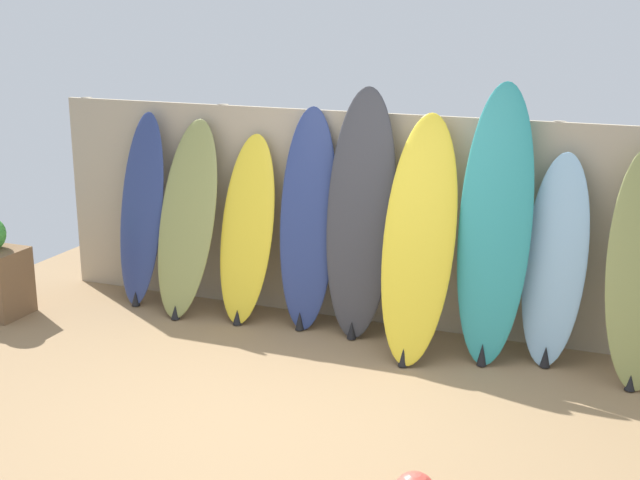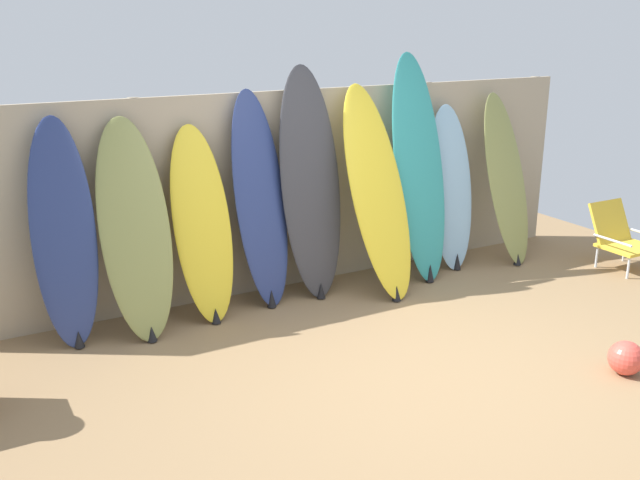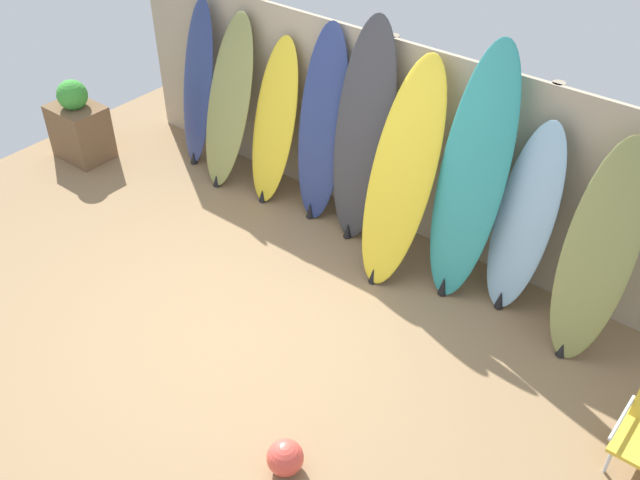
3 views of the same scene
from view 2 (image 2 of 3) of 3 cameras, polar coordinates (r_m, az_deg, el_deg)
The scene contains 13 objects.
ground at distance 5.25m, azimuth 8.62°, elevation -10.07°, with size 7.68×7.68×0.00m, color #8E704C.
fence_back at distance 6.54m, azimuth -1.73°, elevation 4.08°, with size 6.08×0.11×1.80m.
surfboard_navy_0 at distance 5.64m, azimuth -19.81°, elevation 0.36°, with size 0.51×0.46×1.73m.
surfboard_olive_1 at distance 5.67m, azimuth -14.57°, elevation 0.78°, with size 0.57×0.64×1.69m.
surfboard_yellow_2 at distance 5.87m, azimuth -9.40°, elevation 1.15°, with size 0.48×0.52×1.59m.
surfboard_navy_3 at distance 6.08m, azimuth -4.79°, elevation 3.09°, with size 0.54×0.50×1.84m.
surfboard_charcoal_4 at distance 6.24m, azimuth -0.74°, elevation 4.46°, with size 0.59×0.46×2.03m.
surfboard_yellow_5 at distance 6.35m, azimuth 4.63°, elevation 3.83°, with size 0.61×0.85×1.86m.
surfboard_teal_6 at distance 6.74m, azimuth 7.93°, elevation 5.59°, with size 0.57×0.59×2.11m.
surfboard_skyblue_7 at distance 7.13m, azimuth 10.41°, elevation 3.97°, with size 0.51×0.44×1.61m.
surfboard_olive_8 at distance 7.44m, azimuth 14.70°, elevation 4.66°, with size 0.56×0.63×1.70m.
beach_chair at distance 7.71m, azimuth 22.85°, elevation 0.32°, with size 0.50×0.57×0.64m.
beach_ball at distance 5.50m, azimuth 23.27°, elevation -8.66°, with size 0.24×0.24×0.24m, color #E54C3F.
Camera 2 is at (-2.91, -3.65, 2.40)m, focal length 40.00 mm.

